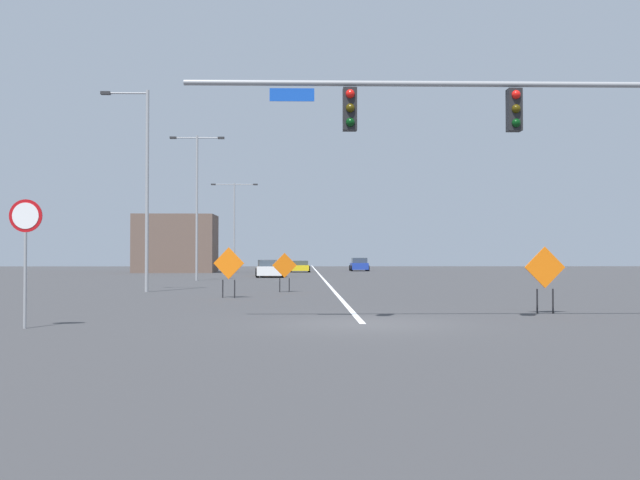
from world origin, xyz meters
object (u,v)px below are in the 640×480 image
stop_sign (25,238)px  car_orange_near (267,268)px  construction_sign_left_shoulder (545,271)px  car_white_passing (272,269)px  street_lamp_mid_right (197,196)px  construction_sign_median_far (285,267)px  street_lamp_near_left (234,219)px  construction_sign_right_shoulder (229,266)px  car_blue_far (359,265)px  street_lamp_far_left (144,181)px  traffic_signal_assembly (508,129)px  car_yellow_distant (300,267)px

stop_sign → car_orange_near: size_ratio=0.73×
construction_sign_left_shoulder → car_white_passing: size_ratio=0.49×
street_lamp_mid_right → construction_sign_median_far: (6.36, -15.92, -4.59)m
street_lamp_mid_right → street_lamp_near_left: size_ratio=1.12×
construction_sign_right_shoulder → car_blue_far: size_ratio=0.50×
construction_sign_right_shoulder → car_white_passing: size_ratio=0.51×
construction_sign_left_shoulder → car_blue_far: construction_sign_left_shoulder is taller
car_blue_far → street_lamp_mid_right: bearing=-112.8°
construction_sign_left_shoulder → car_blue_far: 60.84m
street_lamp_far_left → car_white_passing: 24.45m
street_lamp_far_left → construction_sign_right_shoulder: street_lamp_far_left is taller
traffic_signal_assembly → car_blue_far: 64.10m
construction_sign_right_shoulder → street_lamp_far_left: bearing=132.2°
construction_sign_right_shoulder → street_lamp_mid_right: bearing=101.7°
construction_sign_right_shoulder → stop_sign: bearing=-105.7°
traffic_signal_assembly → car_blue_far: bearing=88.9°
street_lamp_far_left → construction_sign_median_far: (6.54, -0.26, -4.02)m
construction_sign_median_far → car_yellow_distant: (0.49, 42.38, -0.56)m
street_lamp_far_left → construction_sign_left_shoulder: size_ratio=4.85×
street_lamp_mid_right → car_blue_far: size_ratio=2.45×
street_lamp_near_left → traffic_signal_assembly: bearing=-77.6°
street_lamp_far_left → car_blue_far: bearing=74.0°
construction_sign_right_shoulder → car_blue_far: bearing=80.1°
stop_sign → construction_sign_median_far: 17.73m
car_orange_near → construction_sign_right_shoulder: bearing=-89.9°
stop_sign → street_lamp_far_left: 17.39m
street_lamp_mid_right → car_white_passing: size_ratio=2.49×
street_lamp_near_left → construction_sign_right_shoulder: (3.77, -42.21, -3.97)m
car_orange_near → street_lamp_near_left: bearing=111.6°
construction_sign_right_shoulder → car_orange_near: construction_sign_right_shoulder is taller
car_yellow_distant → car_white_passing: (-2.12, -18.60, 0.06)m
construction_sign_median_far → car_orange_near: 28.33m
construction_sign_left_shoulder → car_orange_near: 42.24m
construction_sign_median_far → car_white_passing: bearing=93.9°
street_lamp_far_left → street_lamp_mid_right: street_lamp_mid_right is taller
car_white_passing → car_orange_near: size_ratio=0.98×
construction_sign_left_shoulder → car_orange_near: (-10.04, 41.02, -0.61)m
street_lamp_mid_right → traffic_signal_assembly: bearing=-68.9°
traffic_signal_assembly → street_lamp_far_left: street_lamp_far_left is taller
stop_sign → street_lamp_far_left: bearing=93.4°
street_lamp_far_left → street_lamp_mid_right: 15.67m
traffic_signal_assembly → car_orange_near: 45.08m
construction_sign_left_shoulder → car_blue_far: size_ratio=0.48×
street_lamp_far_left → construction_sign_left_shoulder: bearing=-42.1°
traffic_signal_assembly → stop_sign: size_ratio=4.15×
traffic_signal_assembly → street_lamp_near_left: (-11.80, 53.47, 0.45)m
stop_sign → street_lamp_mid_right: 32.96m
car_orange_near → construction_sign_median_far: bearing=-85.6°
traffic_signal_assembly → stop_sign: (-11.47, -0.92, -2.71)m
street_lamp_far_left → construction_sign_left_shoulder: street_lamp_far_left is taller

